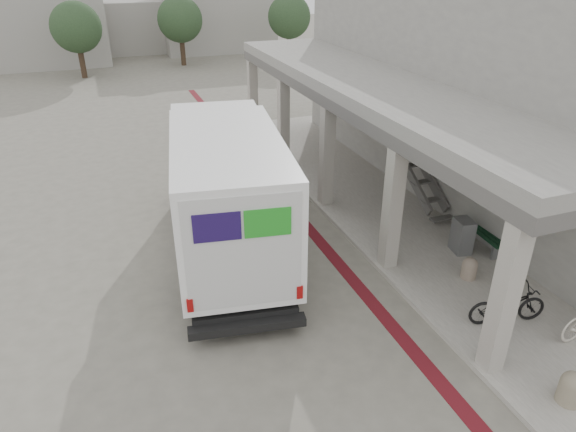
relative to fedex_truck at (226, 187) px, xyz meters
name	(u,v)px	position (x,y,z in m)	size (l,w,h in m)	color
ground	(321,294)	(1.55, -2.94, -1.89)	(120.00, 120.00, 0.00)	#676258
bike_lane_stripe	(325,248)	(2.55, -0.94, -1.89)	(0.35, 40.00, 0.01)	#5D121A
sidewalk	(458,262)	(5.55, -2.94, -1.83)	(4.40, 28.00, 0.12)	gray
transit_building	(460,91)	(8.38, 1.56, 1.51)	(7.60, 17.00, 7.00)	gray
distant_backdrop	(106,20)	(-1.30, 32.95, 0.81)	(28.00, 10.00, 6.50)	#9A9891
tree_left	(76,27)	(-3.45, 25.06, 1.29)	(3.20, 3.20, 4.80)	#38281C
tree_mid	(180,20)	(3.55, 27.06, 1.29)	(3.20, 3.20, 4.80)	#38281C
tree_right	(289,17)	(11.55, 26.06, 1.29)	(3.20, 3.20, 4.80)	#38281C
fedex_truck	(226,187)	(0.00, 0.00, 0.00)	(3.77, 8.61, 3.55)	black
bench	(481,234)	(6.62, -2.44, -1.45)	(0.54, 1.92, 0.44)	gray
bollard_near	(572,388)	(4.38, -7.69, -1.44)	(0.44, 0.44, 0.66)	gray
bollard_far	(469,268)	(5.25, -3.72, -1.48)	(0.38, 0.38, 0.57)	gray
utility_cabinet	(462,236)	(5.87, -2.56, -1.29)	(0.43, 0.57, 0.96)	slate
bicycle_black	(508,305)	(4.88, -5.44, -1.31)	(0.61, 1.76, 0.92)	black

